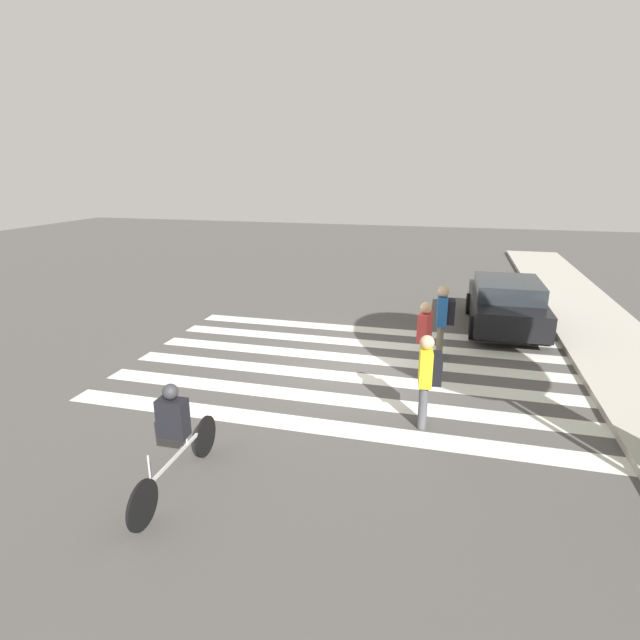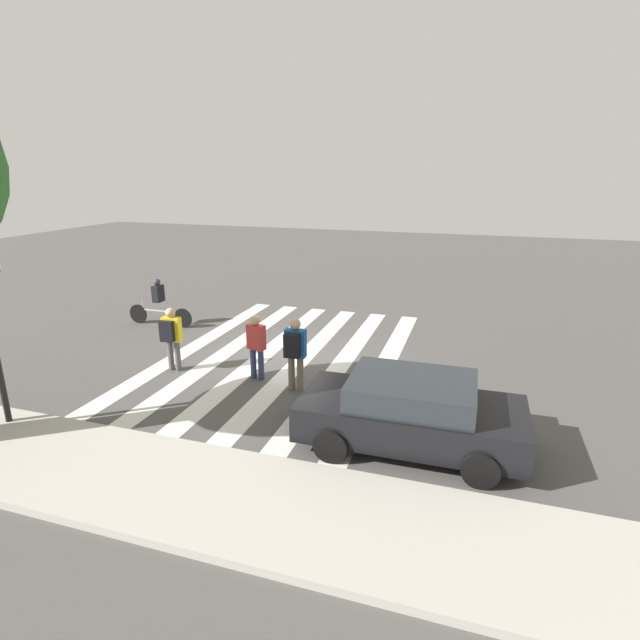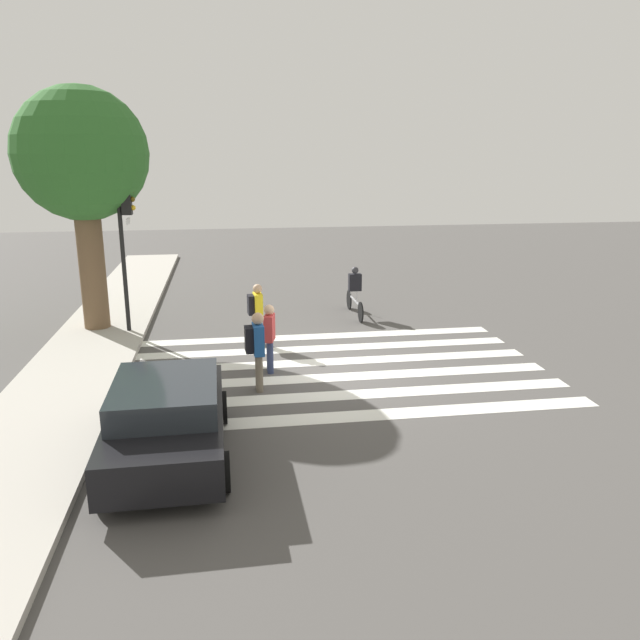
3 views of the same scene
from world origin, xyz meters
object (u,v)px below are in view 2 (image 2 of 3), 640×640
(pedestrian_child_with_backpack, at_px, (256,343))
(car_parked_far_curb, at_px, (411,412))
(pedestrian_adult_yellow_jacket, at_px, (295,349))
(cyclist_mid_street, at_px, (159,301))
(pedestrian_adult_blue_shirt, at_px, (171,335))

(pedestrian_child_with_backpack, xyz_separation_m, car_parked_far_curb, (-4.10, 2.06, -0.22))
(pedestrian_adult_yellow_jacket, relative_size, cyclist_mid_street, 0.75)
(pedestrian_child_with_backpack, bearing_deg, cyclist_mid_street, -18.20)
(pedestrian_child_with_backpack, bearing_deg, car_parked_far_curb, 166.99)
(pedestrian_adult_blue_shirt, distance_m, cyclist_mid_street, 4.26)
(pedestrian_adult_blue_shirt, relative_size, pedestrian_child_with_backpack, 1.01)
(pedestrian_adult_yellow_jacket, bearing_deg, cyclist_mid_street, 147.03)
(pedestrian_adult_yellow_jacket, distance_m, cyclist_mid_street, 7.08)
(pedestrian_adult_yellow_jacket, bearing_deg, pedestrian_adult_blue_shirt, 173.46)
(pedestrian_adult_blue_shirt, distance_m, pedestrian_child_with_backpack, 2.32)
(pedestrian_adult_blue_shirt, height_order, cyclist_mid_street, pedestrian_adult_blue_shirt)
(car_parked_far_curb, bearing_deg, pedestrian_child_with_backpack, -27.35)
(pedestrian_child_with_backpack, bearing_deg, pedestrian_adult_blue_shirt, 18.23)
(pedestrian_child_with_backpack, relative_size, car_parked_far_curb, 0.40)
(pedestrian_adult_yellow_jacket, relative_size, car_parked_far_curb, 0.43)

